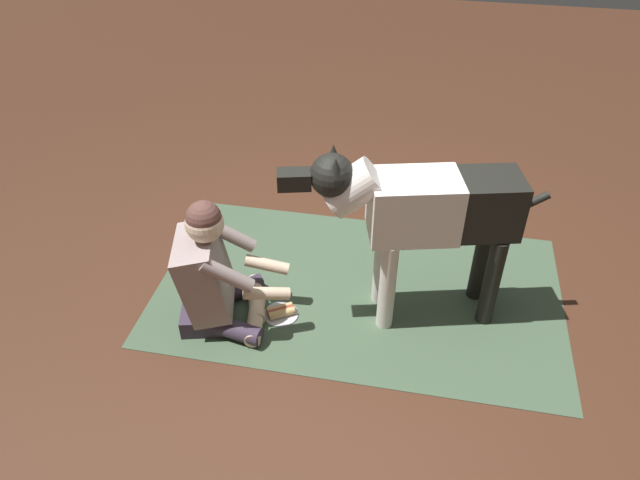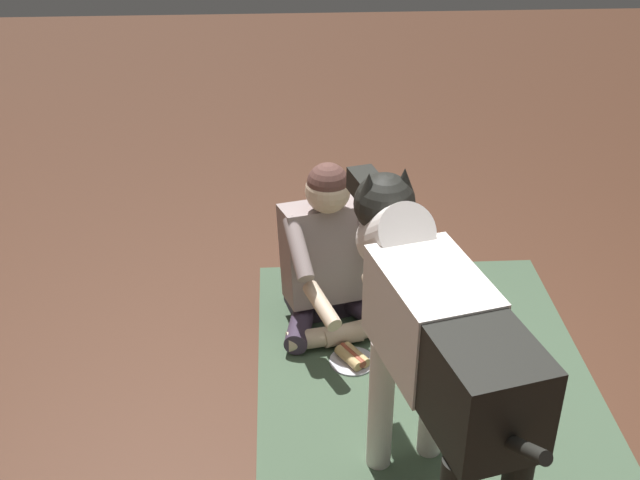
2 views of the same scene
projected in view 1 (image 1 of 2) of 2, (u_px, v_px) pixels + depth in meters
The scene contains 5 objects.
ground_plane at pixel (359, 308), 3.71m from camera, with size 13.18×13.18×0.00m, color #46281A.
area_rug at pixel (358, 289), 3.84m from camera, with size 2.53×1.50×0.01m, color #415740.
person_sitting_on_floor at pixel (214, 275), 3.44m from camera, with size 0.71×0.58×0.84m.
large_dog at pixel (423, 212), 3.25m from camera, with size 1.43×0.51×1.12m.
hot_dog_on_plate at pixel (281, 312), 3.65m from camera, with size 0.21×0.21×0.06m.
Camera 1 is at (-0.27, 2.67, 2.61)m, focal length 33.87 mm.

